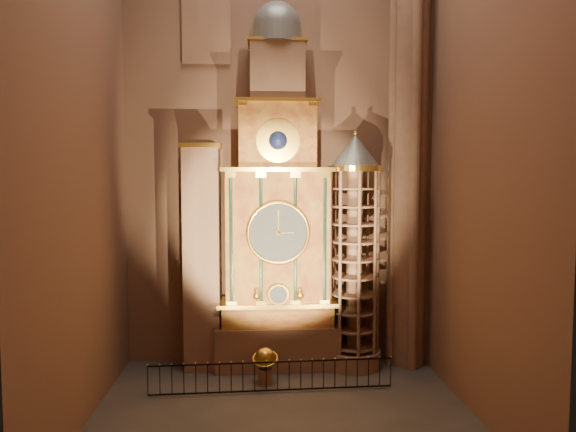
{
  "coord_description": "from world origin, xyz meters",
  "views": [
    {
      "loc": [
        -0.98,
        -18.22,
        8.59
      ],
      "look_at": [
        0.36,
        3.0,
        7.1
      ],
      "focal_mm": 32.0,
      "sensor_mm": 36.0,
      "label": 1
    }
  ],
  "objects": [
    {
      "name": "astronomical_clock",
      "position": [
        0.0,
        4.96,
        6.68
      ],
      "size": [
        5.6,
        2.41,
        16.7
      ],
      "color": "#8C634C",
      "rests_on": "floor"
    },
    {
      "name": "wall_right",
      "position": [
        7.0,
        0.0,
        11.0
      ],
      "size": [
        0.0,
        22.0,
        22.0
      ],
      "primitive_type": "plane",
      "rotation": [
        1.57,
        0.0,
        -1.57
      ],
      "color": "brown",
      "rests_on": "floor"
    },
    {
      "name": "wall_back",
      "position": [
        0.0,
        6.0,
        11.0
      ],
      "size": [
        22.0,
        0.0,
        22.0
      ],
      "primitive_type": "plane",
      "rotation": [
        1.57,
        0.0,
        0.0
      ],
      "color": "brown",
      "rests_on": "floor"
    },
    {
      "name": "gothic_pier",
      "position": [
        6.1,
        5.0,
        11.0
      ],
      "size": [
        2.04,
        2.04,
        22.0
      ],
      "color": "#8C634C",
      "rests_on": "floor"
    },
    {
      "name": "celestial_globe",
      "position": [
        -0.61,
        2.88,
        0.93
      ],
      "size": [
        1.21,
        1.15,
        1.56
      ],
      "color": "#8C634C",
      "rests_on": "floor"
    },
    {
      "name": "wall_left",
      "position": [
        -7.0,
        0.0,
        11.0
      ],
      "size": [
        0.0,
        22.0,
        22.0
      ],
      "primitive_type": "plane",
      "rotation": [
        1.57,
        0.0,
        1.57
      ],
      "color": "brown",
      "rests_on": "floor"
    },
    {
      "name": "floor",
      "position": [
        0.0,
        0.0,
        0.0
      ],
      "size": [
        14.0,
        14.0,
        0.0
      ],
      "primitive_type": "plane",
      "color": "#383330",
      "rests_on": "ground"
    },
    {
      "name": "iron_railing",
      "position": [
        -0.35,
        1.96,
        0.67
      ],
      "size": [
        9.82,
        0.38,
        1.23
      ],
      "color": "black",
      "rests_on": "floor"
    },
    {
      "name": "stained_glass_window",
      "position": [
        -3.2,
        5.92,
        16.5
      ],
      "size": [
        2.2,
        0.14,
        5.2
      ],
      "color": "navy",
      "rests_on": "wall_back"
    },
    {
      "name": "stair_turret",
      "position": [
        3.5,
        4.7,
        5.27
      ],
      "size": [
        2.5,
        2.5,
        10.8
      ],
      "color": "#8C634C",
      "rests_on": "floor"
    },
    {
      "name": "portrait_tower",
      "position": [
        -3.4,
        4.98,
        5.15
      ],
      "size": [
        1.8,
        1.6,
        10.2
      ],
      "color": "#8C634C",
      "rests_on": "floor"
    }
  ]
}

